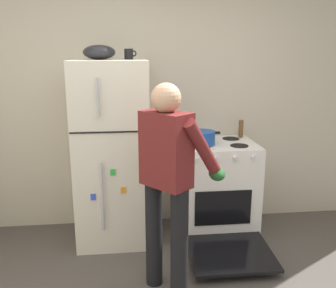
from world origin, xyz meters
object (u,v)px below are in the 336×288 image
Objects in this scene: refrigerator at (112,153)px; person_cook at (169,172)px; stove_range at (216,189)px; red_pot at (202,138)px; coffee_mug at (129,54)px; mixing_bowl at (99,52)px; pepper_mill at (241,129)px.

person_cook is at bearing -63.80° from refrigerator.
stove_range is 0.57m from red_pot.
stove_range is (1.01, -0.02, -0.41)m from refrigerator.
mixing_bowl is (-0.26, -0.05, 0.02)m from coffee_mug.
pepper_mill is at bearing 28.52° from red_pot.
stove_range is 1.56m from coffee_mug.
pepper_mill is (1.13, 0.15, -0.75)m from coffee_mug.
coffee_mug is at bearing 175.30° from stove_range.
mixing_bowl reaches higher than pepper_mill.
coffee_mug reaches higher than person_cook.
refrigerator is 1.34m from pepper_mill.
person_cook is at bearing -59.84° from mixing_bowl.
red_pot is 1.22m from mixing_bowl.
mixing_bowl is (-0.08, 0.00, 0.93)m from refrigerator.
coffee_mug is at bearing 10.78° from mixing_bowl.
red_pot is at bearing 64.16° from person_cook.
refrigerator reaches higher than pepper_mill.
pepper_mill is (0.30, 0.22, 0.57)m from stove_range.
person_cook is at bearing -115.84° from red_pot.
coffee_mug is at bearing 171.49° from red_pot.
mixing_bowl reaches higher than coffee_mug.
red_pot is 0.52m from pepper_mill.
pepper_mill reaches higher than red_pot.
pepper_mill is 0.60× the size of mixing_bowl.
refrigerator is 9.99× the size of pepper_mill.
stove_range is 0.77× the size of person_cook.
red_pot reaches higher than stove_range.
pepper_mill is at bearing 8.69° from refrigerator.
stove_range is 11.05× the size of coffee_mug.
red_pot is (0.85, -0.05, 0.14)m from refrigerator.
red_pot is 2.04× the size of pepper_mill.
pepper_mill is (0.87, 1.10, 0.08)m from person_cook.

